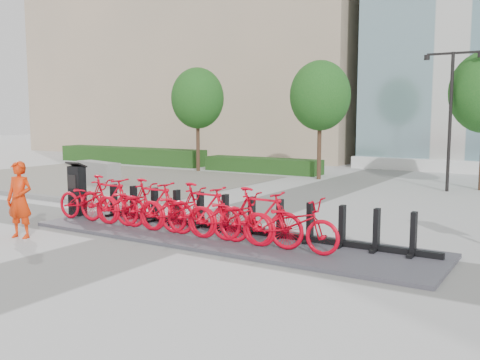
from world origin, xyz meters
The scene contains 21 objects.
ground centered at (0.00, 0.00, 0.00)m, with size 120.00×120.00×0.00m, color #AAAAAA.
gravel_patch centered at (-10.00, 7.00, 0.01)m, with size 14.00×14.00×0.00m, color #514E4B.
hedge_a centered at (-14.00, 13.50, 0.45)m, with size 10.00×1.40×0.90m, color #153F15.
hedge_b centered at (-5.00, 13.20, 0.35)m, with size 6.00×1.20×0.70m, color #153F15.
tree_0 centered at (-8.00, 12.00, 3.59)m, with size 2.60×2.60×5.10m.
tree_1 centered at (-1.50, 12.00, 3.59)m, with size 2.60×2.60×5.10m.
streetlamp centered at (4.00, 11.00, 3.13)m, with size 2.00×0.20×5.00m.
dock_pad centered at (1.30, 0.30, 0.04)m, with size 9.60×2.40×0.08m, color #403F48.
dock_rail_posts centered at (1.36, 0.77, 0.51)m, with size 8.02×0.50×0.85m, color black, non-canonical shape.
bike_0 centered at (-2.60, -0.05, 0.62)m, with size 0.72×2.06×1.08m, color red.
bike_1 centered at (-1.88, -0.05, 0.68)m, with size 0.57×2.00×1.20m, color red.
bike_2 centered at (-1.16, -0.05, 0.62)m, with size 0.72×2.06×1.08m, color red.
bike_3 centered at (-0.44, -0.05, 0.68)m, with size 0.57×2.00×1.20m, color red.
bike_4 centered at (0.28, -0.05, 0.62)m, with size 0.72×2.06×1.08m, color red.
bike_5 centered at (1.00, -0.05, 0.68)m, with size 0.57×2.00×1.20m, color red.
bike_6 centered at (1.72, -0.05, 0.62)m, with size 0.72×2.06×1.08m, color red.
bike_7 centered at (2.44, -0.05, 0.68)m, with size 0.57×2.00×1.20m, color red.
bike_8 centered at (3.16, -0.05, 0.62)m, with size 0.72×2.06×1.08m, color red.
kiosk centered at (-3.45, 0.35, 0.78)m, with size 0.49×0.43×1.45m.
worker_red centered at (-2.70, -1.95, 0.87)m, with size 0.63×0.42×1.74m, color red.
jersey_barrier centered at (-8.37, 5.75, 0.45)m, with size 2.34×0.64×0.90m, color gray.
Camera 1 is at (7.79, -9.41, 2.75)m, focal length 40.00 mm.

